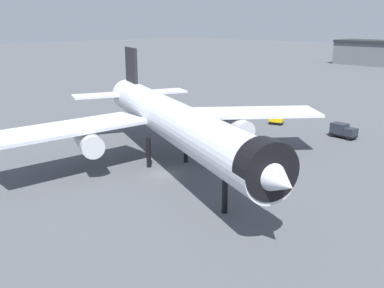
% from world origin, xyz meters
% --- Properties ---
extents(ground, '(900.00, 900.00, 0.00)m').
position_xyz_m(ground, '(0.00, 0.00, 0.00)').
color(ground, '#4C4F54').
extents(airliner_near_gate, '(62.93, 56.24, 18.60)m').
position_xyz_m(airliner_near_gate, '(-0.75, 3.06, 8.20)').
color(airliner_near_gate, silver).
rests_on(airliner_near_gate, ground).
extents(service_truck_front, '(5.71, 3.06, 3.00)m').
position_xyz_m(service_truck_front, '(10.12, 42.06, 1.59)').
color(service_truck_front, black).
rests_on(service_truck_front, ground).
extents(baggage_tug_wing, '(3.52, 2.64, 1.85)m').
position_xyz_m(baggage_tug_wing, '(-7.13, 42.78, 0.97)').
color(baggage_tug_wing, black).
rests_on(baggage_tug_wing, ground).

